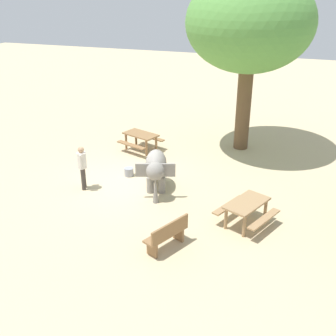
{
  "coord_description": "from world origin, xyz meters",
  "views": [
    {
      "loc": [
        12.51,
        5.9,
        6.82
      ],
      "look_at": [
        0.05,
        1.57,
        0.8
      ],
      "focal_mm": 43.87,
      "sensor_mm": 36.0,
      "label": 1
    }
  ],
  "objects_px": {
    "elephant": "(156,167)",
    "wooden_bench": "(167,234)",
    "person_handler": "(82,164)",
    "picnic_table_far": "(141,138)",
    "feed_bucket": "(129,172)",
    "shade_tree_main": "(250,23)",
    "picnic_table_near": "(246,208)"
  },
  "relations": [
    {
      "from": "wooden_bench",
      "to": "shade_tree_main",
      "type": "bearing_deg",
      "value": 20.8
    },
    {
      "from": "picnic_table_far",
      "to": "feed_bucket",
      "type": "bearing_deg",
      "value": 121.95
    },
    {
      "from": "shade_tree_main",
      "to": "elephant",
      "type": "bearing_deg",
      "value": -22.8
    },
    {
      "from": "shade_tree_main",
      "to": "person_handler",
      "type": "bearing_deg",
      "value": -38.32
    },
    {
      "from": "person_handler",
      "to": "feed_bucket",
      "type": "relative_size",
      "value": 4.5
    },
    {
      "from": "feed_bucket",
      "to": "elephant",
      "type": "bearing_deg",
      "value": 62.12
    },
    {
      "from": "person_handler",
      "to": "picnic_table_near",
      "type": "distance_m",
      "value": 5.92
    },
    {
      "from": "shade_tree_main",
      "to": "feed_bucket",
      "type": "bearing_deg",
      "value": -39.22
    },
    {
      "from": "person_handler",
      "to": "elephant",
      "type": "bearing_deg",
      "value": -4.56
    },
    {
      "from": "picnic_table_near",
      "to": "person_handler",
      "type": "bearing_deg",
      "value": -71.81
    },
    {
      "from": "wooden_bench",
      "to": "feed_bucket",
      "type": "relative_size",
      "value": 4.0
    },
    {
      "from": "elephant",
      "to": "wooden_bench",
      "type": "xyz_separation_m",
      "value": [
        3.23,
        1.55,
        -0.41
      ]
    },
    {
      "from": "person_handler",
      "to": "feed_bucket",
      "type": "bearing_deg",
      "value": 32.61
    },
    {
      "from": "person_handler",
      "to": "picnic_table_far",
      "type": "bearing_deg",
      "value": 60.79
    },
    {
      "from": "wooden_bench",
      "to": "feed_bucket",
      "type": "bearing_deg",
      "value": 61.41
    },
    {
      "from": "elephant",
      "to": "person_handler",
      "type": "xyz_separation_m",
      "value": [
        0.77,
        -2.48,
        0.06
      ]
    },
    {
      "from": "shade_tree_main",
      "to": "picnic_table_far",
      "type": "relative_size",
      "value": 3.83
    },
    {
      "from": "elephant",
      "to": "picnic_table_far",
      "type": "relative_size",
      "value": 1.04
    },
    {
      "from": "picnic_table_near",
      "to": "shade_tree_main",
      "type": "bearing_deg",
      "value": -145.66
    },
    {
      "from": "wooden_bench",
      "to": "picnic_table_far",
      "type": "bearing_deg",
      "value": 53.02
    },
    {
      "from": "shade_tree_main",
      "to": "wooden_bench",
      "type": "relative_size",
      "value": 5.09
    },
    {
      "from": "person_handler",
      "to": "wooden_bench",
      "type": "height_order",
      "value": "person_handler"
    },
    {
      "from": "picnic_table_near",
      "to": "picnic_table_far",
      "type": "xyz_separation_m",
      "value": [
        -4.57,
        -5.36,
        0.0
      ]
    },
    {
      "from": "elephant",
      "to": "picnic_table_near",
      "type": "xyz_separation_m",
      "value": [
        1.27,
        3.4,
        -0.3
      ]
    },
    {
      "from": "wooden_bench",
      "to": "feed_bucket",
      "type": "height_order",
      "value": "wooden_bench"
    },
    {
      "from": "wooden_bench",
      "to": "elephant",
      "type": "bearing_deg",
      "value": 50.43
    },
    {
      "from": "picnic_table_near",
      "to": "feed_bucket",
      "type": "relative_size",
      "value": 5.44
    },
    {
      "from": "picnic_table_near",
      "to": "feed_bucket",
      "type": "distance_m",
      "value": 5.22
    },
    {
      "from": "shade_tree_main",
      "to": "wooden_bench",
      "type": "xyz_separation_m",
      "value": [
        8.31,
        -0.58,
        -4.82
      ]
    },
    {
      "from": "elephant",
      "to": "shade_tree_main",
      "type": "relative_size",
      "value": 0.27
    },
    {
      "from": "elephant",
      "to": "person_handler",
      "type": "relative_size",
      "value": 1.23
    },
    {
      "from": "elephant",
      "to": "feed_bucket",
      "type": "bearing_deg",
      "value": -137.12
    }
  ]
}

